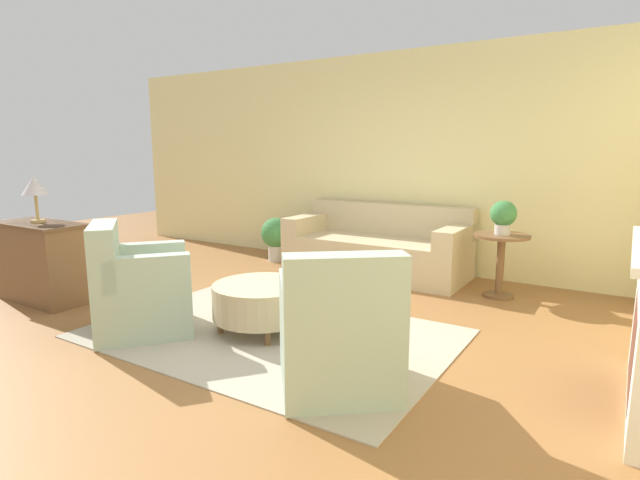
% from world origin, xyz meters
% --- Properties ---
extents(ground_plane, '(16.00, 16.00, 0.00)m').
position_xyz_m(ground_plane, '(0.00, 0.00, 0.00)').
color(ground_plane, '#996638').
extents(wall_back, '(9.81, 0.12, 2.80)m').
position_xyz_m(wall_back, '(0.00, 2.96, 1.40)').
color(wall_back, beige).
rests_on(wall_back, ground_plane).
extents(rug, '(2.99, 2.06, 0.01)m').
position_xyz_m(rug, '(0.00, 0.00, 0.01)').
color(rug, '#B2A893').
rests_on(rug, ground_plane).
extents(couch, '(2.25, 0.95, 0.87)m').
position_xyz_m(couch, '(-0.17, 2.42, 0.32)').
color(couch, '#C6B289').
rests_on(couch, ground_plane).
extents(armchair_left, '(1.05, 1.05, 0.95)m').
position_xyz_m(armchair_left, '(-1.00, -0.57, 0.38)').
color(armchair_left, '#9EB29E').
rests_on(armchair_left, rug).
extents(armchair_right, '(1.05, 1.05, 0.95)m').
position_xyz_m(armchair_right, '(1.00, -0.57, 0.38)').
color(armchair_right, '#9EB29E').
rests_on(armchair_right, rug).
extents(ottoman_table, '(0.85, 0.85, 0.41)m').
position_xyz_m(ottoman_table, '(-0.12, 0.03, 0.27)').
color(ottoman_table, '#C6B289').
rests_on(ottoman_table, rug).
extents(side_table, '(0.57, 0.57, 0.68)m').
position_xyz_m(side_table, '(1.39, 2.19, 0.47)').
color(side_table, brown).
rests_on(side_table, ground_plane).
extents(dresser, '(1.05, 0.49, 0.83)m').
position_xyz_m(dresser, '(-2.60, -0.48, 0.43)').
color(dresser, brown).
rests_on(dresser, ground_plane).
extents(potted_plant_on_side_table, '(0.27, 0.27, 0.36)m').
position_xyz_m(potted_plant_on_side_table, '(1.39, 2.19, 0.88)').
color(potted_plant_on_side_table, beige).
rests_on(potted_plant_on_side_table, side_table).
extents(potted_plant_floor, '(0.43, 0.43, 0.62)m').
position_xyz_m(potted_plant_floor, '(-1.70, 2.34, 0.37)').
color(potted_plant_floor, beige).
rests_on(potted_plant_floor, ground_plane).
extents(table_lamp, '(0.25, 0.25, 0.47)m').
position_xyz_m(table_lamp, '(-2.60, -0.48, 1.18)').
color(table_lamp, tan).
rests_on(table_lamp, dresser).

